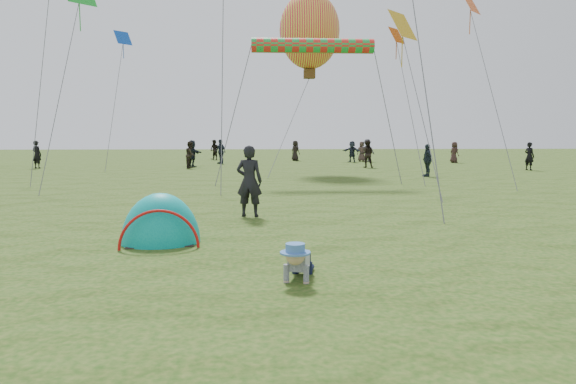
{
  "coord_description": "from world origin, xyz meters",
  "views": [
    {
      "loc": [
        -0.53,
        -7.32,
        2.07
      ],
      "look_at": [
        0.02,
        2.34,
        1.0
      ],
      "focal_mm": 32.0,
      "sensor_mm": 36.0,
      "label": 1
    }
  ],
  "objects": [
    {
      "name": "diamond_kite_1",
      "position": [
        9.08,
        16.09,
        8.0
      ],
      "size": [
        1.16,
        1.16,
        0.95
      ],
      "primitive_type": "plane",
      "rotation": [
        1.05,
        0.0,
        0.79
      ],
      "color": "orange"
    },
    {
      "name": "crowd_person_4",
      "position": [
        14.26,
        30.76,
        0.79
      ],
      "size": [
        0.78,
        0.91,
        1.58
      ],
      "primitive_type": "imported",
      "rotation": [
        0.0,
        0.0,
        2.01
      ],
      "color": "#31201D",
      "rests_on": "ground"
    },
    {
      "name": "crowd_person_11",
      "position": [
        -4.93,
        27.09,
        0.88
      ],
      "size": [
        1.41,
        1.62,
        1.77
      ],
      "primitive_type": "imported",
      "rotation": [
        0.0,
        0.0,
        2.23
      ],
      "color": "black",
      "rests_on": "ground"
    },
    {
      "name": "crowd_person_1",
      "position": [
        6.44,
        25.36,
        0.87
      ],
      "size": [
        0.96,
        0.81,
        1.75
      ],
      "primitive_type": "imported",
      "rotation": [
        0.0,
        0.0,
        2.95
      ],
      "color": "black",
      "rests_on": "ground"
    },
    {
      "name": "popup_tent",
      "position": [
        -2.43,
        2.57,
        0.0
      ],
      "size": [
        1.64,
        1.41,
        1.94
      ],
      "primitive_type": "ellipsoid",
      "rotation": [
        0.0,
        0.0,
        0.12
      ],
      "color": "#01828F",
      "rests_on": "ground"
    },
    {
      "name": "crowd_person_12",
      "position": [
        -14.45,
        25.8,
        0.87
      ],
      "size": [
        0.75,
        0.63,
        1.74
      ],
      "primitive_type": "imported",
      "rotation": [
        0.0,
        0.0,
        2.75
      ],
      "color": "black",
      "rests_on": "ground"
    },
    {
      "name": "crowd_person_16",
      "position": [
        2.48,
        34.65,
        0.82
      ],
      "size": [
        0.94,
        0.94,
        1.64
      ],
      "primitive_type": "imported",
      "rotation": [
        0.0,
        0.0,
        2.36
      ],
      "color": "black",
      "rests_on": "ground"
    },
    {
      "name": "crowd_person_5",
      "position": [
        6.69,
        32.08,
        0.82
      ],
      "size": [
        1.51,
        1.29,
        1.64
      ],
      "primitive_type": "imported",
      "rotation": [
        0.0,
        0.0,
        5.65
      ],
      "color": "#1E232F",
      "rests_on": "ground"
    },
    {
      "name": "crowd_person_10",
      "position": [
        7.66,
        33.12,
        0.79
      ],
      "size": [
        0.92,
        0.78,
        1.59
      ],
      "primitive_type": "imported",
      "rotation": [
        0.0,
        0.0,
        2.72
      ],
      "color": "#45332F",
      "rests_on": "ground"
    },
    {
      "name": "diamond_kite_4",
      "position": [
        -9.21,
        27.11,
        8.32
      ],
      "size": [
        1.1,
        1.1,
        0.9
      ],
      "primitive_type": "plane",
      "rotation": [
        1.05,
        0.0,
        0.79
      ],
      "color": "blue"
    },
    {
      "name": "diamond_kite_8",
      "position": [
        5.16,
        13.13,
        6.38
      ],
      "size": [
        1.38,
        1.38,
        1.12
      ],
      "primitive_type": "plane",
      "rotation": [
        1.05,
        0.0,
        0.79
      ],
      "color": "gold"
    },
    {
      "name": "crawling_toddler",
      "position": [
        0.02,
        -0.16,
        0.3
      ],
      "size": [
        0.72,
        0.89,
        0.6
      ],
      "primitive_type": null,
      "rotation": [
        0.0,
        0.0,
        -0.25
      ],
      "color": "black",
      "rests_on": "ground"
    },
    {
      "name": "rainbow_tube_kite",
      "position": [
        1.88,
        15.67,
        5.99
      ],
      "size": [
        5.38,
        0.64,
        0.64
      ],
      "primitive_type": "cylinder",
      "rotation": [
        0.0,
        1.57,
        0.0
      ],
      "color": "red"
    },
    {
      "name": "diamond_kite_6",
      "position": [
        6.29,
        18.23,
        6.96
      ],
      "size": [
        0.98,
        0.98,
        0.8
      ],
      "primitive_type": "plane",
      "rotation": [
        1.05,
        0.0,
        0.79
      ],
      "color": "#C34604"
    },
    {
      "name": "ground",
      "position": [
        0.0,
        0.0,
        0.0
      ],
      "size": [
        140.0,
        140.0,
        0.0
      ],
      "primitive_type": "plane",
      "color": "#123B0B"
    },
    {
      "name": "crowd_person_8",
      "position": [
        -3.3,
        30.41,
        0.89
      ],
      "size": [
        1.02,
        1.07,
        1.78
      ],
      "primitive_type": "imported",
      "rotation": [
        0.0,
        0.0,
        5.44
      ],
      "color": "#1C2232",
      "rests_on": "ground"
    },
    {
      "name": "crowd_person_0",
      "position": [
        15.6,
        22.4,
        0.84
      ],
      "size": [
        0.62,
        0.72,
        1.67
      ],
      "primitive_type": "imported",
      "rotation": [
        0.0,
        0.0,
        2.01
      ],
      "color": "black",
      "rests_on": "ground"
    },
    {
      "name": "crowd_person_3",
      "position": [
        8.04,
        32.81,
        0.89
      ],
      "size": [
        1.32,
        1.11,
        1.77
      ],
      "primitive_type": "imported",
      "rotation": [
        0.0,
        0.0,
        5.8
      ],
      "color": "#242529",
      "rests_on": "ground"
    },
    {
      "name": "balloon_kite",
      "position": [
        2.4,
        22.41,
        7.7
      ],
      "size": [
        3.42,
        3.42,
        4.78
      ],
      "primitive_type": null,
      "color": "yellow"
    },
    {
      "name": "crowd_person_14",
      "position": [
        7.95,
        18.06,
        0.82
      ],
      "size": [
        0.46,
        0.98,
        1.64
      ],
      "primitive_type": "imported",
      "rotation": [
        0.0,
        0.0,
        4.77
      ],
      "color": "#1D282F",
      "rests_on": "ground"
    },
    {
      "name": "crowd_person_7",
      "position": [
        -4.8,
        25.33,
        0.85
      ],
      "size": [
        0.72,
        0.88,
        1.69
      ],
      "primitive_type": "imported",
      "rotation": [
        0.0,
        0.0,
        1.47
      ],
      "color": "black",
      "rests_on": "ground"
    },
    {
      "name": "crowd_person_13",
      "position": [
        -4.28,
        36.69,
        0.85
      ],
      "size": [
        1.05,
        1.02,
        1.7
      ],
      "primitive_type": "imported",
      "rotation": [
        0.0,
        0.0,
        5.6
      ],
      "color": "black",
      "rests_on": "ground"
    },
    {
      "name": "standing_adult",
      "position": [
        -0.77,
        5.73,
        0.91
      ],
      "size": [
        0.74,
        0.56,
        1.82
      ],
      "primitive_type": "imported",
      "rotation": [
        0.0,
        0.0,
        2.95
      ],
      "color": "black",
      "rests_on": "ground"
    }
  ]
}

